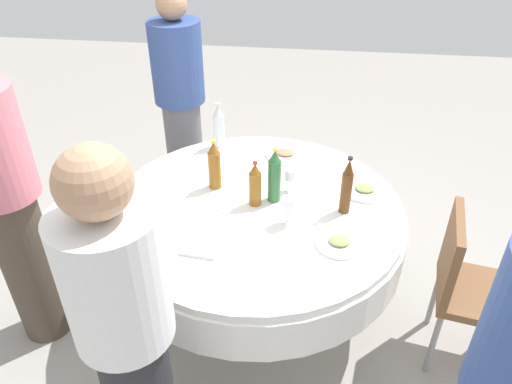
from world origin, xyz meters
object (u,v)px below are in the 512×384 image
Objects in this scene: person_right at (181,107)px; person_far at (128,337)px; plate_mid at (285,154)px; bottle_amber_right at (214,166)px; chair_near at (466,281)px; wine_glass_east at (287,206)px; bottle_brown_far at (347,187)px; person_inner at (7,201)px; plate_west at (339,243)px; bottle_green_east at (274,177)px; dining_table at (256,226)px; plate_front at (365,190)px; bottle_amber_inner at (255,185)px; wine_glass_far at (290,175)px; bottle_clear_left at (219,127)px.

person_right reaches higher than person_far.
plate_mid is at bearing -87.87° from person_far.
chair_near is at bearing -14.56° from bottle_amber_right.
person_right is (-0.81, 1.07, -0.00)m from wine_glass_east.
person_far is at bearing -128.18° from bottle_brown_far.
plate_west is at bearing -103.87° from person_inner.
chair_near is (0.98, -0.26, -0.37)m from bottle_green_east.
plate_front is at bearing 18.55° from dining_table.
bottle_green_east is at bearing 32.33° from dining_table.
bottle_amber_inner is at bearing -90.08° from person_right.
person_far is (-0.75, -0.72, 0.09)m from plate_west.
bottle_amber_inner is 0.29× the size of chair_near.
bottle_amber_inner is 1.81× the size of wine_glass_far.
plate_mid and plate_front have the same top height.
plate_west is 1.60m from person_inner.
wine_glass_far is at bearing -78.66° from person_right.
bottle_amber_inner is 1.15m from chair_near.
dining_table is 6.56× the size of plate_mid.
bottle_amber_right is at bearing -78.80° from person_inner.
plate_west is at bearing -31.71° from bottle_amber_right.
person_far is 1.84× the size of chair_near.
dining_table is 1.24m from person_inner.
bottle_amber_inner is at bearing -140.49° from wine_glass_far.
person_inner reaches higher than person_far.
wine_glass_far is 1.12m from person_right.
wine_glass_far is at bearing -86.08° from person_inner.
bottle_brown_far is 0.65m from plate_mid.
bottle_clear_left is 0.18× the size of person_inner.
dining_table is 0.26m from bottle_amber_inner.
bottle_brown_far is 0.32m from wine_glass_east.
bottle_brown_far is at bearing -120.92° from plate_front.
bottle_amber_right is 1.89× the size of wine_glass_east.
plate_west is at bearing -27.74° from wine_glass_east.
bottle_amber_right is at bearing -81.86° from bottle_clear_left.
bottle_green_east is (0.33, -0.08, 0.01)m from bottle_amber_right.
bottle_brown_far is at bearing -11.28° from bottle_amber_right.
bottle_clear_left is at bearing -58.24° from person_inner.
bottle_clear_left reaches higher than bottle_amber_right.
bottle_clear_left is (-0.31, 0.60, 0.28)m from dining_table.
chair_near is (0.50, -0.39, -0.23)m from plate_front.
plate_front is (0.82, 0.05, -0.12)m from bottle_amber_right.
bottle_amber_inner is 0.46m from bottle_brown_far.
wine_glass_far is at bearing -100.44° from chair_near.
plate_mid is 0.86m from person_right.
chair_near is (0.64, 0.07, -0.23)m from plate_west.
bottle_amber_inner is 0.16× the size of person_right.
plate_front is (0.46, -0.34, -0.00)m from plate_mid.
person_inner is (-1.16, -0.33, 0.03)m from bottle_amber_inner.
wine_glass_far is 0.09× the size of person_right.
bottle_amber_right reaches higher than plate_mid.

